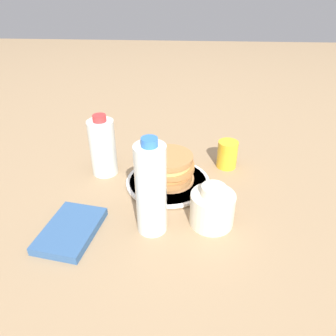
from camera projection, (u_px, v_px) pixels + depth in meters
The scene contains 8 objects.
ground_plane at pixel (174, 178), 0.96m from camera, with size 4.00×4.00×0.00m, color #9E7F5B.
plate at pixel (168, 182), 0.93m from camera, with size 0.24×0.24×0.01m.
pancake_stack at pixel (169, 168), 0.90m from camera, with size 0.14×0.14×0.09m.
juice_glass at pixel (227, 154), 1.00m from camera, with size 0.06×0.06×0.08m.
cream_jug at pixel (212, 208), 0.77m from camera, with size 0.11×0.11×0.11m.
water_bottle_near at pixel (151, 189), 0.72m from camera, with size 0.07×0.07×0.24m.
water_bottle_mid at pixel (103, 147), 0.94m from camera, with size 0.08×0.08×0.18m.
napkin at pixel (71, 230), 0.76m from camera, with size 0.19×0.14×0.02m.
Camera 1 is at (-0.80, -0.03, 0.54)m, focal length 35.00 mm.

